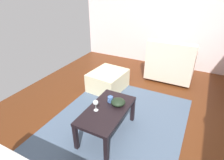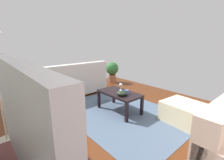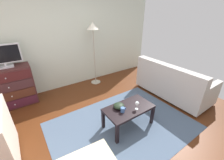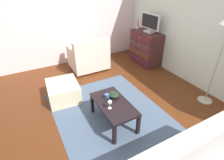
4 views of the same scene
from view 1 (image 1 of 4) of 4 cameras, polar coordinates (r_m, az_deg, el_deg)
ground_plane at (r=2.90m, az=5.70°, el=-13.97°), size 5.64×4.63×0.05m
wall_plain_left at (r=4.71m, az=19.10°, el=19.54°), size 0.12×4.63×2.65m
area_rug at (r=2.80m, az=0.22°, el=-14.79°), size 2.60×1.90×0.01m
coffee_table at (r=2.52m, az=-1.61°, el=-9.98°), size 0.90×0.49×0.41m
wine_glass at (r=2.41m, az=-5.04°, el=-7.04°), size 0.07×0.07×0.16m
mug at (r=2.60m, az=-0.56°, el=-5.97°), size 0.11×0.08×0.08m
bowl_decorative at (r=2.54m, az=1.89°, el=-6.79°), size 0.20×0.20×0.09m
armchair at (r=4.19m, az=17.63°, el=4.95°), size 0.80×0.94×0.88m
ottoman at (r=3.66m, az=-1.27°, el=-0.11°), size 0.75×0.66×0.37m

